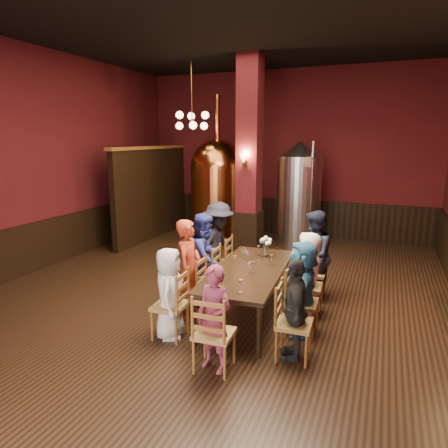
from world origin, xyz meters
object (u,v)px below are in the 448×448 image
at_px(person_2, 205,258).
at_px(copper_kettle, 218,188).
at_px(dining_table, 249,273).
at_px(steel_vessel, 299,195).
at_px(person_1, 189,269).
at_px(person_0, 169,293).
at_px(rose_vase, 266,243).

relative_size(person_2, copper_kettle, 0.40).
xyz_separation_m(dining_table, steel_vessel, (-0.15, 4.28, 0.62)).
distance_m(person_2, copper_kettle, 4.29).
bearing_deg(person_2, dining_table, -110.24).
xyz_separation_m(dining_table, person_1, (-0.83, -0.38, 0.07)).
xyz_separation_m(person_0, rose_vase, (0.83, 1.76, 0.34)).
height_order(person_2, copper_kettle, copper_kettle).
bearing_deg(person_2, person_0, -179.02).
bearing_deg(steel_vessel, person_0, -96.82).
relative_size(person_0, copper_kettle, 0.34).
xyz_separation_m(dining_table, person_0, (-0.79, -1.05, -0.05)).
bearing_deg(person_0, steel_vessel, -26.27).
bearing_deg(person_2, copper_kettle, 17.60).
relative_size(person_0, steel_vessel, 0.48).
bearing_deg(dining_table, rose_vase, 82.98).
xyz_separation_m(person_2, rose_vase, (0.91, 0.43, 0.23)).
bearing_deg(person_1, dining_table, -69.28).
bearing_deg(copper_kettle, rose_vase, -56.33).
distance_m(dining_table, steel_vessel, 4.33).
bearing_deg(rose_vase, dining_table, -93.61).
relative_size(dining_table, person_0, 1.93).
xyz_separation_m(person_2, steel_vessel, (0.72, 4.01, 0.56)).
bearing_deg(steel_vessel, person_2, -100.14).
bearing_deg(person_1, person_2, -0.49).
distance_m(person_2, steel_vessel, 4.11).
bearing_deg(rose_vase, copper_kettle, 123.67).
bearing_deg(copper_kettle, person_1, -72.19).
bearing_deg(rose_vase, person_2, -154.58).
relative_size(copper_kettle, rose_vase, 10.77).
height_order(person_1, steel_vessel, steel_vessel).
height_order(person_0, copper_kettle, copper_kettle).
bearing_deg(person_1, steel_vessel, -12.16).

